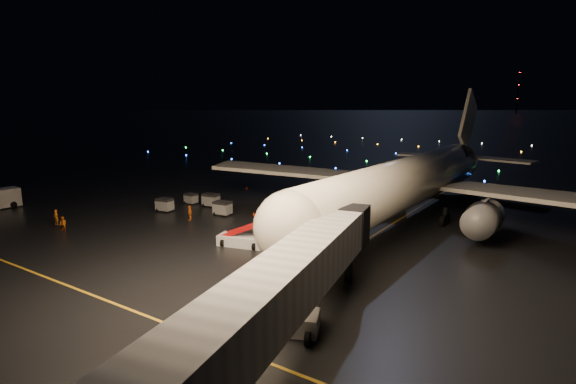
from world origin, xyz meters
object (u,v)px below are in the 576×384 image
object	(u,v)px
airliner	(419,153)
baggage_cart_2	(191,199)
belt_loader	(242,229)
baggage_cart_1	(211,200)
crew_a	(56,217)
crew_c	(190,213)
baggage_cart_0	(222,208)
baggage_cart_3	(165,205)
crew_b	(63,224)
pushback_tug	(287,318)

from	to	relation	value
airliner	baggage_cart_2	distance (m)	33.16
belt_loader	baggage_cart_1	bearing A→B (deg)	128.04
crew_a	crew_c	xyz separation A→B (m)	(12.26, 10.58, 0.04)
belt_loader	baggage_cart_0	world-z (taller)	belt_loader
baggage_cart_3	crew_b	bearing A→B (deg)	-107.85
crew_a	crew_b	size ratio (longest dim) A/B	1.07
baggage_cart_3	baggage_cart_2	bearing A→B (deg)	87.28
crew_b	pushback_tug	bearing A→B (deg)	-23.85
crew_a	baggage_cart_1	xyz separation A→B (m)	(9.12, 17.83, 0.01)
crew_a	baggage_cart_1	size ratio (longest dim) A/B	0.84
crew_b	belt_loader	bearing A→B (deg)	3.62
pushback_tug	crew_a	world-z (taller)	pushback_tug
belt_loader	baggage_cart_0	size ratio (longest dim) A/B	3.31
baggage_cart_1	baggage_cart_3	world-z (taller)	baggage_cart_1
baggage_cart_1	baggage_cart_3	distance (m)	6.60
pushback_tug	crew_c	size ratio (longest dim) A/B	2.12
airliner	baggage_cart_2	xyz separation A→B (m)	(-30.56, -10.25, -7.77)
baggage_cart_0	baggage_cart_2	bearing A→B (deg)	157.23
crew_a	baggage_cart_2	distance (m)	18.39
crew_c	baggage_cart_0	size ratio (longest dim) A/B	0.88
baggage_cart_1	baggage_cart_2	size ratio (longest dim) A/B	1.21
baggage_cart_2	crew_c	bearing A→B (deg)	-42.76
crew_b	baggage_cart_2	distance (m)	18.81
pushback_tug	baggage_cart_3	xyz separation A→B (m)	(-32.59, 18.55, -0.07)
crew_c	baggage_cart_3	size ratio (longest dim) A/B	0.91
belt_loader	baggage_cart_0	xyz separation A→B (m)	(-10.51, 8.82, -0.84)
crew_a	baggage_cart_2	xyz separation A→B (m)	(5.33, 17.60, -0.16)
pushback_tug	crew_b	distance (m)	35.36
crew_a	baggage_cart_3	xyz separation A→B (m)	(5.81, 12.12, -0.02)
airliner	baggage_cart_1	world-z (taller)	airliner
crew_c	baggage_cart_3	xyz separation A→B (m)	(-6.45, 1.53, -0.07)
pushback_tug	baggage_cart_0	bearing A→B (deg)	116.54
crew_a	crew_b	distance (m)	3.63
pushback_tug	baggage_cart_3	world-z (taller)	pushback_tug
baggage_cart_0	baggage_cart_1	bearing A→B (deg)	143.34
crew_a	airliner	bearing A→B (deg)	25.31
crew_c	baggage_cart_2	bearing A→B (deg)	-163.46
pushback_tug	baggage_cart_2	size ratio (longest dim) A/B	2.26
pushback_tug	crew_a	distance (m)	38.94
belt_loader	baggage_cart_1	size ratio (longest dim) A/B	3.32
baggage_cart_2	baggage_cart_3	xyz separation A→B (m)	(0.48, -5.48, 0.14)
airliner	crew_c	bearing A→B (deg)	-142.24
baggage_cart_0	baggage_cart_1	xyz separation A→B (m)	(-4.85, 2.97, -0.00)
crew_a	baggage_cart_2	size ratio (longest dim) A/B	1.02
crew_c	baggage_cart_1	distance (m)	7.90
pushback_tug	baggage_cart_1	xyz separation A→B (m)	(-29.29, 24.26, -0.04)
baggage_cart_1	baggage_cart_3	size ratio (longest dim) A/B	1.03
crew_b	baggage_cart_0	bearing A→B (deg)	41.46
airliner	crew_b	xyz separation A→B (m)	(-32.45, -28.97, -7.67)
airliner	pushback_tug	xyz separation A→B (m)	(2.51, -34.28, -7.56)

